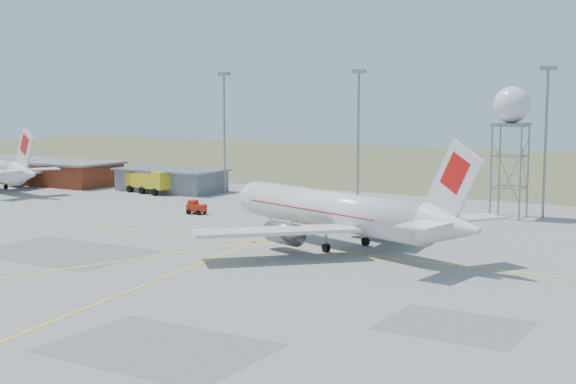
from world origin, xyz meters
The scene contains 11 objects.
ground centered at (0.00, 0.00, 0.00)m, with size 400.00×400.00×0.00m, color gray.
grass_strip centered at (0.00, 140.00, 0.01)m, with size 400.00×120.00×0.03m, color #525E34.
building_orange centered at (-75.00, 62.00, 2.17)m, with size 33.00×12.00×4.30m.
building_grey centered at (-45.00, 64.00, 1.97)m, with size 19.00×10.00×3.90m.
mast_a centered at (-35.00, 66.00, 12.07)m, with size 2.20×0.50×20.50m.
mast_b centered at (-10.00, 66.00, 12.07)m, with size 2.20×0.50×20.50m.
mast_c centered at (18.00, 66.00, 12.07)m, with size 2.20×0.50×20.50m.
airliner_main centered at (3.72, 32.66, 3.86)m, with size 35.91×33.77×12.59m.
radar_tower centered at (14.00, 63.40, 9.98)m, with size 4.91×4.91×17.78m.
fire_truck centered at (-46.14, 59.94, 1.89)m, with size 10.29×5.62×3.93m.
baggage_tug centered at (-24.70, 44.53, 0.74)m, with size 2.66×2.23×1.94m.
Camera 1 is at (43.56, -44.57, 16.53)m, focal length 50.00 mm.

